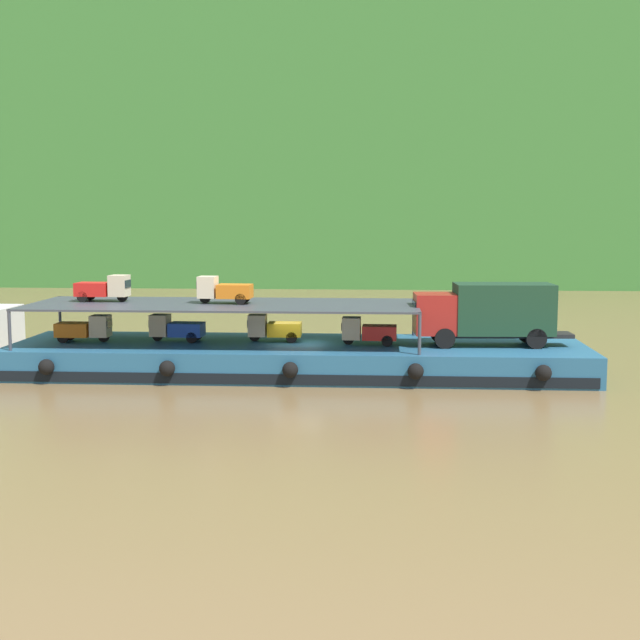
% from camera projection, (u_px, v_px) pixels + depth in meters
% --- Properties ---
extents(ground_plane, '(400.00, 400.00, 0.00)m').
position_uv_depth(ground_plane, '(298.00, 372.00, 44.07)').
color(ground_plane, brown).
extents(hillside_far_bank, '(136.99, 34.52, 35.60)m').
position_uv_depth(hillside_far_bank, '(346.00, 117.00, 106.90)').
color(hillside_far_bank, '#387533').
rests_on(hillside_far_bank, ground).
extents(cargo_barge, '(28.90, 8.17, 1.50)m').
position_uv_depth(cargo_barge, '(298.00, 358.00, 43.94)').
color(cargo_barge, '#23567A').
rests_on(cargo_barge, ground).
extents(covered_lorry, '(7.93, 2.58, 3.10)m').
position_uv_depth(covered_lorry, '(487.00, 312.00, 42.92)').
color(covered_lorry, maroon).
rests_on(covered_lorry, cargo_barge).
extents(cargo_rack, '(19.70, 6.77, 2.00)m').
position_uv_depth(cargo_rack, '(223.00, 305.00, 43.90)').
color(cargo_rack, '#383D47').
rests_on(cargo_rack, cargo_barge).
extents(mini_truck_lower_stern, '(2.74, 1.20, 1.38)m').
position_uv_depth(mini_truck_lower_stern, '(85.00, 328.00, 44.31)').
color(mini_truck_lower_stern, orange).
rests_on(mini_truck_lower_stern, cargo_barge).
extents(mini_truck_lower_aft, '(2.79, 1.29, 1.38)m').
position_uv_depth(mini_truck_lower_aft, '(176.00, 328.00, 44.48)').
color(mini_truck_lower_aft, '#1E47B7').
rests_on(mini_truck_lower_aft, cargo_barge).
extents(mini_truck_lower_mid, '(2.76, 1.23, 1.38)m').
position_uv_depth(mini_truck_lower_mid, '(274.00, 328.00, 44.46)').
color(mini_truck_lower_mid, gold).
rests_on(mini_truck_lower_mid, cargo_barge).
extents(mini_truck_lower_fore, '(2.77, 1.25, 1.38)m').
position_uv_depth(mini_truck_lower_fore, '(368.00, 331.00, 43.29)').
color(mini_truck_lower_fore, red).
rests_on(mini_truck_lower_fore, cargo_barge).
extents(mini_truck_upper_stern, '(2.79, 1.29, 1.38)m').
position_uv_depth(mini_truck_upper_stern, '(104.00, 288.00, 44.94)').
color(mini_truck_upper_stern, red).
rests_on(mini_truck_upper_stern, cargo_rack).
extents(mini_truck_upper_mid, '(2.79, 1.29, 1.38)m').
position_uv_depth(mini_truck_upper_mid, '(224.00, 290.00, 43.87)').
color(mini_truck_upper_mid, orange).
rests_on(mini_truck_upper_mid, cargo_rack).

